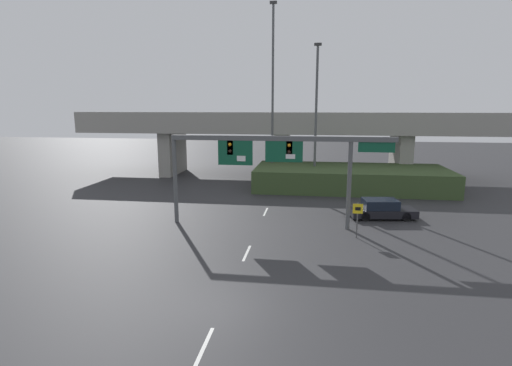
{
  "coord_description": "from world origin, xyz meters",
  "views": [
    {
      "loc": [
        3.44,
        -14.65,
        7.96
      ],
      "look_at": [
        0.0,
        9.49,
        3.24
      ],
      "focal_mm": 28.0,
      "sensor_mm": 36.0,
      "label": 1
    }
  ],
  "objects_px": {
    "signal_gantry": "(272,154)",
    "highway_light_pole_near": "(273,91)",
    "highway_light_pole_far": "(316,113)",
    "speed_limit_sign": "(357,215)",
    "parked_sedan_near_right": "(382,209)"
  },
  "relations": [
    {
      "from": "signal_gantry",
      "to": "speed_limit_sign",
      "type": "height_order",
      "value": "signal_gantry"
    },
    {
      "from": "signal_gantry",
      "to": "parked_sedan_near_right",
      "type": "xyz_separation_m",
      "value": [
        7.65,
        3.06,
        -4.23
      ]
    },
    {
      "from": "speed_limit_sign",
      "to": "highway_light_pole_far",
      "type": "relative_size",
      "value": 0.16
    },
    {
      "from": "signal_gantry",
      "to": "highway_light_pole_near",
      "type": "distance_m",
      "value": 16.71
    },
    {
      "from": "highway_light_pole_far",
      "to": "parked_sedan_near_right",
      "type": "bearing_deg",
      "value": -66.33
    },
    {
      "from": "signal_gantry",
      "to": "highway_light_pole_near",
      "type": "relative_size",
      "value": 0.81
    },
    {
      "from": "highway_light_pole_near",
      "to": "highway_light_pole_far",
      "type": "distance_m",
      "value": 5.32
    },
    {
      "from": "parked_sedan_near_right",
      "to": "speed_limit_sign",
      "type": "bearing_deg",
      "value": -122.52
    },
    {
      "from": "signal_gantry",
      "to": "highway_light_pole_near",
      "type": "height_order",
      "value": "highway_light_pole_near"
    },
    {
      "from": "speed_limit_sign",
      "to": "highway_light_pole_far",
      "type": "xyz_separation_m",
      "value": [
        -2.57,
        15.8,
        5.83
      ]
    },
    {
      "from": "speed_limit_sign",
      "to": "highway_light_pole_far",
      "type": "distance_m",
      "value": 17.03
    },
    {
      "from": "highway_light_pole_near",
      "to": "highway_light_pole_far",
      "type": "height_order",
      "value": "highway_light_pole_near"
    },
    {
      "from": "signal_gantry",
      "to": "parked_sedan_near_right",
      "type": "distance_m",
      "value": 9.26
    },
    {
      "from": "speed_limit_sign",
      "to": "highway_light_pole_far",
      "type": "bearing_deg",
      "value": 99.25
    },
    {
      "from": "highway_light_pole_near",
      "to": "signal_gantry",
      "type": "bearing_deg",
      "value": -84.23
    }
  ]
}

